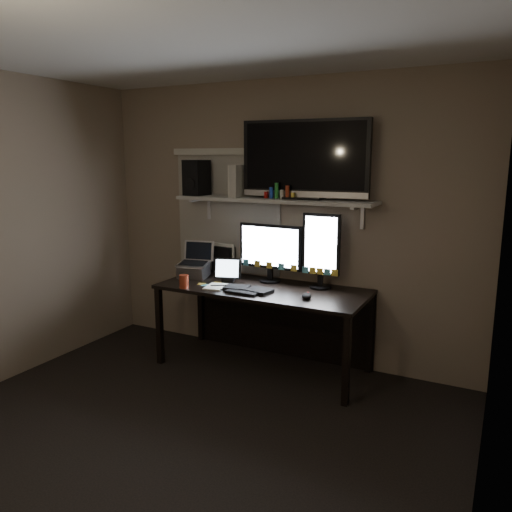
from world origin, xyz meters
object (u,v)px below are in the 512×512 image
Objects in this scene: mouse at (307,296)px; cup at (184,282)px; desk at (269,304)px; monitor_portrait at (321,251)px; game_console at (239,181)px; keyboard at (248,289)px; laptop at (193,260)px; monitor_landscape at (270,253)px; tv at (305,160)px; tablet at (228,270)px; speaker at (197,178)px.

cup is at bearing 170.12° from mouse.
monitor_portrait is (0.45, 0.09, 0.50)m from desk.
desk is 6.39× the size of game_console.
keyboard is (-0.51, -0.36, -0.31)m from monitor_portrait.
keyboard is at bearing -27.47° from laptop.
tv is at bearing 5.55° from monitor_landscape.
mouse is (0.52, 0.00, 0.01)m from keyboard.
tv reaches higher than keyboard.
desk is 1.12m from game_console.
keyboard is 1.18m from tv.
monitor_portrait is at bearing 36.59° from keyboard.
monitor_landscape reaches higher than tablet.
monitor_landscape is 0.55× the size of tv.
monitor_portrait is at bearing -8.67° from tv.
cup is at bearing -133.24° from monitor_landscape.
laptop reaches higher than tablet.
tv reaches higher than laptop.
game_console is (0.04, 0.15, 0.78)m from tablet.
monitor_portrait is at bearing 3.27° from speaker.
monitor_portrait is 1.54× the size of keyboard.
laptop is 1.38m from tv.
speaker is (-1.05, -0.04, -0.17)m from tv.
desk is 5.55× the size of laptop.
monitor_portrait reaches higher than desk.
cup is at bearing -107.11° from game_console.
desk is 0.47m from tablet.
game_console is (-0.30, -0.01, 0.62)m from monitor_landscape.
speaker is at bearing 179.76° from monitor_portrait.
cup reaches higher than keyboard.
tv is at bearing 49.46° from keyboard.
monitor_landscape is 2.45× the size of tablet.
tablet is at bearing -9.35° from laptop.
mouse is at bearing -66.30° from tv.
game_console is at bearing 3.95° from speaker.
tablet is 0.80m from game_console.
mouse is at bearing -12.99° from speaker.
monitor_portrait is 2.01× the size of laptop.
game_console is at bearing 179.83° from tv.
game_console reaches higher than laptop.
tablet is at bearing 147.29° from mouse.
monitor_portrait is 0.70m from keyboard.
game_console reaches higher than desk.
tablet is 0.77× the size of laptop.
keyboard is at bearing 18.09° from cup.
monitor_portrait is at bearing 9.32° from game_console.
monitor_landscape is 0.69m from game_console.
game_console is (-0.61, -0.03, -0.19)m from tv.
monitor_landscape is (-0.03, 0.09, 0.44)m from desk.
cup is at bearing -136.75° from tablet.
desk is 0.34m from keyboard.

